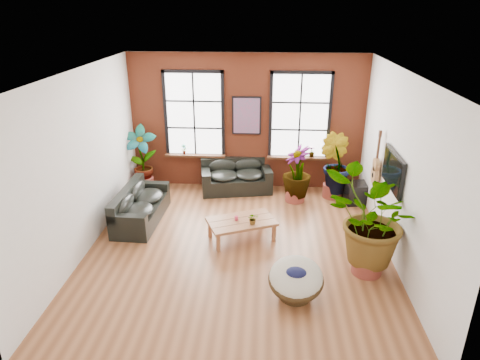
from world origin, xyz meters
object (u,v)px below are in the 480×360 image
object	(u,v)px
sofa_back	(236,177)
coffee_table	(242,222)
papasan_chair	(296,279)
sofa_left	(139,207)

from	to	relation	value
sofa_back	coffee_table	xyz separation A→B (m)	(0.30, -2.54, 0.01)
papasan_chair	coffee_table	bearing A→B (deg)	124.71
sofa_left	coffee_table	world-z (taller)	sofa_left
sofa_left	coffee_table	xyz separation A→B (m)	(2.37, -0.67, 0.04)
sofa_left	papasan_chair	size ratio (longest dim) A/B	1.93
sofa_left	papasan_chair	bearing A→B (deg)	-124.71
sofa_left	coffee_table	size ratio (longest dim) A/B	1.28
coffee_table	papasan_chair	bearing A→B (deg)	-84.40
sofa_back	sofa_left	xyz separation A→B (m)	(-2.06, -1.87, -0.02)
sofa_left	sofa_back	bearing A→B (deg)	-45.69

